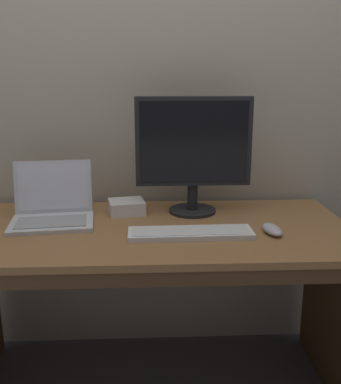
# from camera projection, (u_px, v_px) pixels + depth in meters

# --- Properties ---
(desk) EXTENTS (1.54, 0.72, 0.74)m
(desk) POSITION_uv_depth(u_px,v_px,m) (153.00, 274.00, 1.79)
(desk) COLOR olive
(desk) RESTS_ON ground
(laptop_silver) EXTENTS (0.34, 0.31, 0.23)m
(laptop_silver) POSITION_uv_depth(u_px,v_px,m) (52.00, 210.00, 1.80)
(laptop_silver) COLOR silver
(laptop_silver) RESTS_ON desk
(external_monitor) EXTENTS (0.48, 0.20, 0.49)m
(external_monitor) POSITION_uv_depth(u_px,v_px,m) (193.00, 148.00, 1.85)
(external_monitor) COLOR black
(external_monitor) RESTS_ON desk
(wired_keyboard) EXTENTS (0.46, 0.14, 0.02)m
(wired_keyboard) POSITION_uv_depth(u_px,v_px,m) (190.00, 233.00, 1.65)
(wired_keyboard) COLOR white
(wired_keyboard) RESTS_ON desk
(computer_mouse) EXTENTS (0.08, 0.13, 0.03)m
(computer_mouse) POSITION_uv_depth(u_px,v_px,m) (272.00, 230.00, 1.67)
(computer_mouse) COLOR #B7B7BC
(computer_mouse) RESTS_ON desk
(external_drive_box) EXTENTS (0.17, 0.15, 0.06)m
(external_drive_box) POSITION_uv_depth(u_px,v_px,m) (127.00, 207.00, 1.91)
(external_drive_box) COLOR silver
(external_drive_box) RESTS_ON desk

